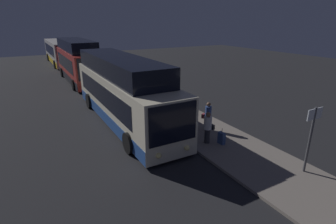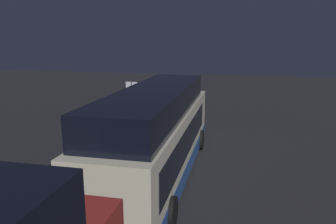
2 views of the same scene
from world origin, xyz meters
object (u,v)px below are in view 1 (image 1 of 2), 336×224
(passenger_boarding, at_px, (208,115))
(passenger_waiting, at_px, (208,127))
(bus_lead, at_px, (123,94))
(bus_second, at_px, (78,63))
(bus_third, at_px, (60,52))
(suitcase, at_px, (222,138))
(sign_post, at_px, (311,131))

(passenger_boarding, relative_size, passenger_waiting, 1.00)
(bus_lead, bearing_deg, bus_second, -180.00)
(bus_third, xyz_separation_m, passenger_waiting, (31.69, 2.49, -0.58))
(passenger_boarding, bearing_deg, bus_third, 67.91)
(bus_third, distance_m, passenger_boarding, 30.58)
(bus_third, relative_size, passenger_waiting, 7.57)
(bus_lead, relative_size, bus_second, 1.14)
(passenger_waiting, height_order, suitcase, passenger_waiting)
(bus_third, bearing_deg, suitcase, 5.39)
(passenger_waiting, distance_m, sign_post, 4.59)
(bus_second, height_order, passenger_waiting, bus_second)
(bus_second, relative_size, sign_post, 3.84)
(bus_lead, relative_size, passenger_waiting, 7.42)
(bus_second, xyz_separation_m, suitcase, (18.81, 3.03, -1.41))
(bus_third, xyz_separation_m, passenger_boarding, (30.38, 3.49, -0.57))
(bus_third, bearing_deg, passenger_waiting, 4.49)
(bus_second, distance_m, bus_third, 13.33)
(bus_lead, bearing_deg, suitcase, 27.77)
(bus_second, relative_size, passenger_boarding, 6.54)
(passenger_boarding, distance_m, sign_post, 5.56)
(bus_lead, distance_m, bus_second, 13.06)
(bus_third, distance_m, passenger_waiting, 31.79)
(bus_lead, distance_m, passenger_boarding, 5.35)
(passenger_boarding, xyz_separation_m, sign_post, (5.42, 0.84, 0.91))
(bus_second, relative_size, suitcase, 12.65)
(bus_third, bearing_deg, sign_post, 6.90)
(bus_second, distance_m, passenger_boarding, 17.42)
(bus_second, height_order, passenger_boarding, bus_second)
(bus_lead, height_order, passenger_waiting, bus_lead)
(bus_lead, bearing_deg, passenger_boarding, 41.16)
(suitcase, bearing_deg, passenger_waiting, -129.85)
(passenger_boarding, xyz_separation_m, suitcase, (1.77, -0.46, -0.58))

